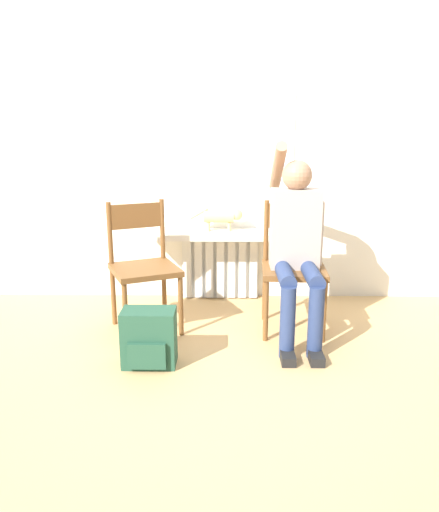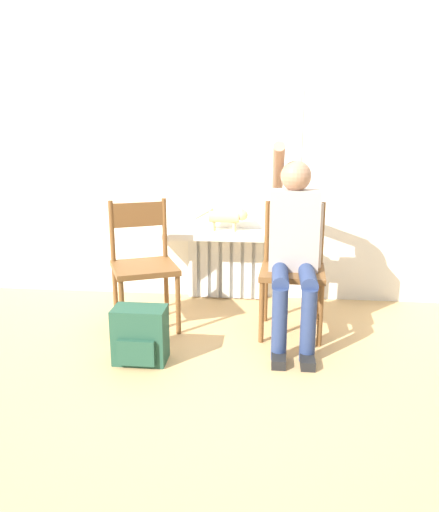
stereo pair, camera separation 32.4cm
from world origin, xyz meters
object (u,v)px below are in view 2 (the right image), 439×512
at_px(person, 294,242).
at_px(chair_right, 293,267).
at_px(backpack, 140,335).
at_px(cat, 228,217).
at_px(chair_left, 143,263).

bearing_deg(person, chair_right, 89.02).
bearing_deg(chair_right, backpack, -144.75).
xyz_separation_m(chair_right, person, (-0.00, -0.12, 0.21)).
bearing_deg(chair_right, cat, 134.73).
xyz_separation_m(chair_left, person, (1.09, -0.12, 0.21)).
bearing_deg(backpack, person, 26.65).
distance_m(cat, backpack, 1.39).
bearing_deg(person, chair_left, 173.70).
relative_size(chair_right, person, 0.68).
relative_size(chair_right, backpack, 2.58).
bearing_deg(cat, backpack, -110.61).
bearing_deg(cat, chair_left, -134.19).
distance_m(chair_left, person, 1.11).
height_order(chair_right, person, person).
bearing_deg(chair_right, person, -87.90).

